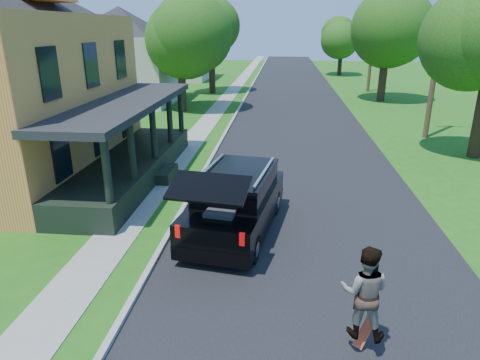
# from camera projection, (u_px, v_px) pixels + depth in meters

# --- Properties ---
(ground) EXTENTS (140.00, 140.00, 0.00)m
(ground) POSITION_uv_depth(u_px,v_px,m) (311.00, 265.00, 10.95)
(ground) COLOR #205F13
(ground) RESTS_ON ground
(street) EXTENTS (8.00, 120.00, 0.02)m
(street) POSITION_uv_depth(u_px,v_px,m) (295.00, 114.00, 29.67)
(street) COLOR black
(street) RESTS_ON ground
(curb) EXTENTS (0.15, 120.00, 0.12)m
(curb) POSITION_uv_depth(u_px,v_px,m) (237.00, 113.00, 30.05)
(curb) COLOR #9D9D98
(curb) RESTS_ON ground
(sidewalk) EXTENTS (1.30, 120.00, 0.03)m
(sidewalk) POSITION_uv_depth(u_px,v_px,m) (215.00, 113.00, 30.19)
(sidewalk) COLOR gray
(sidewalk) RESTS_ON ground
(front_walk) EXTENTS (6.50, 1.20, 0.03)m
(front_walk) POSITION_uv_depth(u_px,v_px,m) (68.00, 176.00, 17.45)
(front_walk) COLOR gray
(front_walk) RESTS_ON ground
(neighbor_house_mid) EXTENTS (12.78, 12.78, 8.30)m
(neighbor_house_mid) POSITION_uv_depth(u_px,v_px,m) (122.00, 48.00, 33.25)
(neighbor_house_mid) COLOR beige
(neighbor_house_mid) RESTS_ON ground
(neighbor_house_far) EXTENTS (12.78, 12.78, 8.30)m
(neighbor_house_far) POSITION_uv_depth(u_px,v_px,m) (172.00, 41.00, 48.23)
(neighbor_house_far) COLOR beige
(neighbor_house_far) RESTS_ON ground
(black_suv) EXTENTS (2.75, 5.51, 2.46)m
(black_suv) POSITION_uv_depth(u_px,v_px,m) (235.00, 202.00, 12.45)
(black_suv) COLOR black
(black_suv) RESTS_ON ground
(skateboarder) EXTENTS (1.00, 0.85, 1.80)m
(skateboarder) POSITION_uv_depth(u_px,v_px,m) (364.00, 292.00, 7.64)
(skateboarder) COLOR black
(skateboarder) RESTS_ON ground
(skateboard) EXTENTS (0.49, 0.35, 0.66)m
(skateboard) POSITION_uv_depth(u_px,v_px,m) (365.00, 331.00, 8.01)
(skateboard) COLOR #B2310F
(skateboard) RESTS_ON ground
(tree_left_mid) EXTENTS (6.68, 6.50, 8.26)m
(tree_left_mid) POSITION_uv_depth(u_px,v_px,m) (179.00, 34.00, 29.05)
(tree_left_mid) COLOR black
(tree_left_mid) RESTS_ON ground
(tree_left_far) EXTENTS (6.42, 6.62, 8.58)m
(tree_left_far) POSITION_uv_depth(u_px,v_px,m) (211.00, 26.00, 37.24)
(tree_left_far) COLOR black
(tree_left_far) RESTS_ON ground
(tree_right_mid) EXTENTS (6.23, 6.01, 9.28)m
(tree_right_mid) POSITION_uv_depth(u_px,v_px,m) (388.00, 21.00, 32.91)
(tree_right_mid) COLOR black
(tree_right_mid) RESTS_ON ground
(tree_right_far) EXTENTS (5.83, 6.00, 7.36)m
(tree_right_far) POSITION_uv_depth(u_px,v_px,m) (342.00, 34.00, 52.02)
(tree_right_far) COLOR black
(tree_right_far) RESTS_ON ground
(utility_pole_near) EXTENTS (1.73, 0.31, 10.49)m
(utility_pole_near) POSITION_uv_depth(u_px,v_px,m) (440.00, 34.00, 21.66)
(utility_pole_near) COLOR #4C3723
(utility_pole_near) RESTS_ON ground
(utility_pole_far) EXTENTS (1.75, 0.29, 10.00)m
(utility_pole_far) POSITION_uv_depth(u_px,v_px,m) (373.00, 33.00, 38.20)
(utility_pole_far) COLOR #4C3723
(utility_pole_far) RESTS_ON ground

